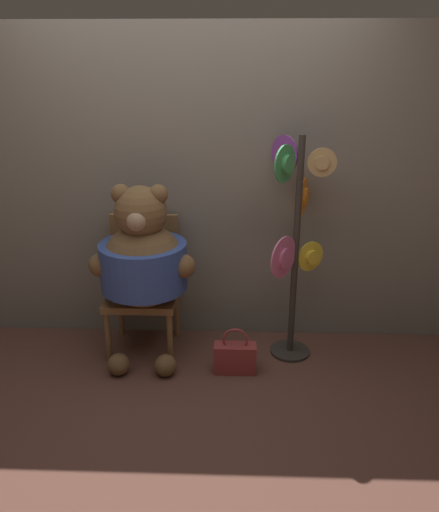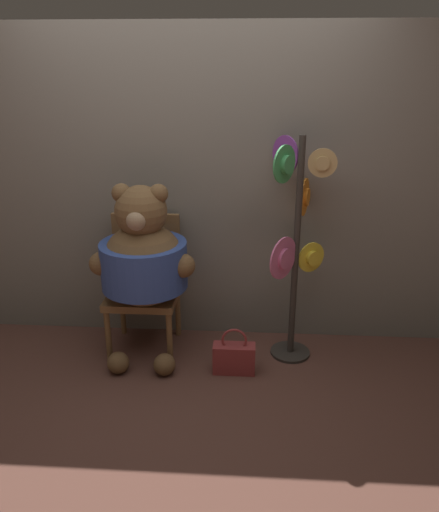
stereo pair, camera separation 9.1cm
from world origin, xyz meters
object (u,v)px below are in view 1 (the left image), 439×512
(chair, at_px, (144,281))
(handbag_on_ground, at_px, (235,357))
(teddy_bear, at_px, (143,260))
(hat_display_rack, at_px, (294,234))

(chair, xyz_separation_m, handbag_on_ground, (0.65, -0.35, -0.39))
(chair, bearing_deg, teddy_bear, -77.06)
(hat_display_rack, height_order, handbag_on_ground, hat_display_rack)
(chair, distance_m, teddy_bear, 0.27)
(chair, distance_m, hat_display_rack, 1.11)
(chair, height_order, teddy_bear, teddy_bear)
(teddy_bear, relative_size, handbag_on_ground, 3.76)
(teddy_bear, bearing_deg, handbag_on_ground, -17.24)
(chair, height_order, handbag_on_ground, chair)
(teddy_bear, xyz_separation_m, hat_display_rack, (1.00, 0.07, 0.17))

